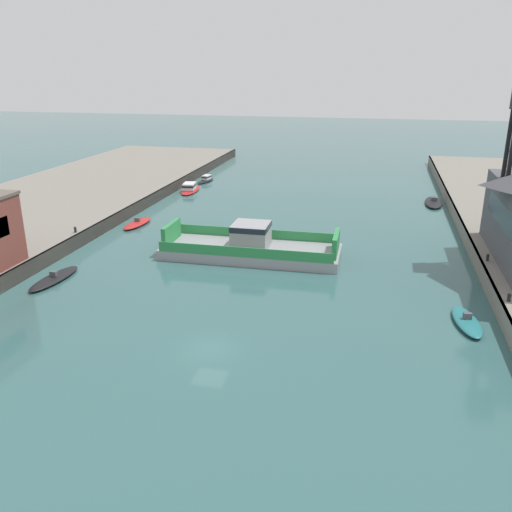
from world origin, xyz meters
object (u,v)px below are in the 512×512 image
moored_boat_mid_right (467,321)px  moored_boat_far_right (434,202)px  moored_boat_near_right (206,179)px  chain_ferry (251,247)px  moored_boat_near_left (190,188)px  moored_boat_mid_left (54,278)px  moored_boat_far_left (138,223)px

moored_boat_mid_right → moored_boat_far_right: 42.54m
moored_boat_near_right → chain_ferry: bearing=-65.2°
moored_boat_near_right → moored_boat_near_left: bearing=-91.0°
moored_boat_mid_left → moored_boat_far_right: size_ratio=0.91×
moored_boat_far_right → moored_boat_mid_left: bearing=-133.5°
moored_boat_near_left → moored_boat_mid_right: size_ratio=1.38×
moored_boat_near_left → moored_boat_mid_right: (39.27, -42.67, -0.28)m
chain_ferry → moored_boat_near_left: size_ratio=2.32×
moored_boat_near_right → moored_boat_mid_left: moored_boat_near_right is taller
moored_boat_near_left → moored_boat_mid_right: bearing=-47.4°
moored_boat_mid_left → moored_boat_far_right: 57.27m
moored_boat_near_right → moored_boat_far_right: 40.79m
moored_boat_mid_right → moored_boat_far_left: (-39.07, 21.26, -0.00)m
chain_ferry → moored_boat_far_right: chain_ferry is taller
moored_boat_near_right → moored_boat_mid_left: (0.46, -50.07, -0.19)m
chain_ferry → moored_boat_mid_left: size_ratio=2.70×
moored_boat_near_right → moored_boat_mid_left: bearing=-89.5°
moored_boat_far_left → moored_boat_far_right: bearing=28.1°
moored_boat_mid_left → moored_boat_far_left: size_ratio=1.14×
moored_boat_mid_left → moored_boat_near_right: bearing=90.5°
moored_boat_far_left → moored_boat_near_left: bearing=90.5°
moored_boat_mid_right → moored_boat_near_right: bearing=127.5°
chain_ferry → moored_boat_near_right: bearing=114.8°
chain_ferry → moored_boat_near_left: 35.21m
moored_boat_mid_left → moored_boat_far_left: (-0.41, 20.26, 0.03)m
chain_ferry → moored_boat_near_right: chain_ferry is taller
moored_boat_far_left → moored_boat_far_right: size_ratio=0.80×
moored_boat_far_left → moored_boat_far_right: (39.84, 21.28, 0.00)m
moored_boat_near_right → moored_boat_far_left: (0.05, -29.81, -0.15)m
moored_boat_near_right → moored_boat_far_left: size_ratio=0.89×
moored_boat_near_left → moored_boat_mid_left: moored_boat_near_left is taller
moored_boat_near_left → moored_boat_near_right: bearing=89.0°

